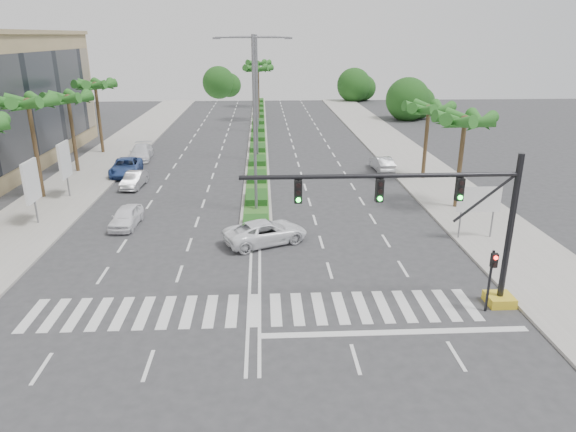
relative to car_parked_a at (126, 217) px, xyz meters
name	(u,v)px	position (x,y,z in m)	size (l,w,h in m)	color
ground	(254,310)	(8.53, -11.43, -0.66)	(160.00, 160.00, 0.00)	#333335
footpath_right	(438,184)	(23.73, 8.57, -0.59)	(6.00, 120.00, 0.15)	gray
footpath_left	(70,190)	(-6.67, 8.57, -0.59)	(6.00, 120.00, 0.15)	gray
median	(258,133)	(8.53, 33.57, -0.56)	(2.20, 75.00, 0.20)	gray
median_grass	(258,132)	(8.53, 33.57, -0.44)	(1.80, 75.00, 0.04)	#27561D
signal_gantry	(460,236)	(17.80, -11.43, 2.80)	(12.60, 1.20, 7.20)	gold
pedestrian_signal	(492,271)	(19.13, -12.11, 1.38)	(0.28, 0.36, 3.00)	black
direction_sign	(479,202)	(22.03, -3.44, 1.79)	(2.70, 0.11, 3.40)	slate
billboard_near	(31,182)	(-5.97, 0.57, 2.30)	(0.18, 2.10, 4.35)	slate
billboard_far	(65,161)	(-5.97, 6.57, 2.30)	(0.18, 2.10, 4.35)	slate
palm_left_mid	(28,106)	(-7.97, 6.57, 6.41)	(4.57, 4.68, 7.95)	brown
palm_left_far	(68,101)	(-7.97, 14.57, 5.83)	(4.57, 4.68, 7.35)	brown
palm_left_end	(95,87)	(-7.97, 22.57, 6.22)	(4.57, 4.68, 7.75)	brown
palm_right_near	(465,123)	(23.03, 2.57, 5.54)	(4.57, 4.68, 7.05)	brown
palm_right_far	(429,111)	(23.03, 10.57, 5.25)	(4.57, 4.68, 6.75)	brown
palm_median_a	(258,71)	(8.53, 43.57, 6.51)	(4.57, 4.68, 8.05)	brown
palm_median_b	(258,65)	(8.53, 58.57, 6.51)	(4.57, 4.68, 8.05)	brown
streetlight_near	(254,116)	(8.53, 2.57, 6.15)	(5.10, 0.25, 12.00)	slate
streetlight_mid	(256,91)	(8.53, 18.57, 6.15)	(5.10, 0.25, 12.00)	slate
streetlight_far	(257,78)	(8.53, 34.57, 6.15)	(5.10, 0.25, 12.00)	slate
car_parked_a	(126,217)	(0.00, 0.00, 0.00)	(1.56, 3.89, 1.32)	white
car_parked_b	(134,180)	(-1.61, 9.33, -0.02)	(1.36, 3.89, 1.28)	#A7A6AB
car_parked_c	(126,167)	(-3.27, 13.38, 0.07)	(2.44, 5.29, 1.47)	#2E4A8D
car_parked_d	(141,152)	(-3.27, 19.53, 0.07)	(2.04, 5.03, 1.46)	white
car_crossing	(266,232)	(9.15, -3.37, 0.05)	(2.35, 5.10, 1.42)	white
car_right	(382,164)	(20.11, 13.74, 0.02)	(1.44, 4.12, 1.36)	silver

